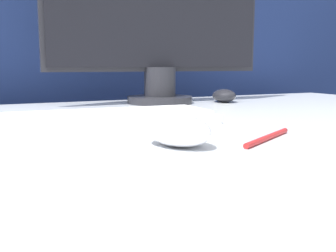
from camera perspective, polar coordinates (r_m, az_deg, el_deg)
The scene contains 6 objects.
partition_panel at distance 1.34m, azimuth -13.17°, elevation 2.09°, with size 5.00×0.03×1.38m.
computer_mouse_near at distance 0.52m, azimuth 1.45°, elevation -0.68°, with size 0.10×0.12×0.04m.
keyboard at distance 0.71m, azimuth -9.67°, elevation 1.04°, with size 0.42×0.16×0.02m.
monitor at distance 1.13m, azimuth -1.27°, elevation 16.11°, with size 0.64×0.18×0.47m.
computer_mouse_far at distance 1.16m, azimuth 8.14°, elevation 4.40°, with size 0.09×0.11×0.04m.
pen at distance 0.58m, azimuth 14.26°, elevation -1.62°, with size 0.14×0.08×0.01m.
Camera 1 is at (-0.28, -0.64, 0.84)m, focal length 42.00 mm.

